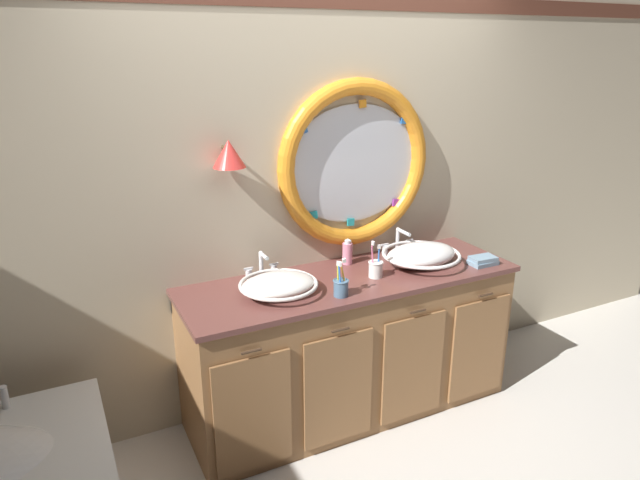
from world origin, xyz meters
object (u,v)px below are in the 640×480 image
sink_basin_right (421,255)px  toothbrush_holder_right (376,268)px  soap_dispenser (347,253)px  sink_basin_left (278,284)px  toothbrush_holder_left (341,286)px  folded_hand_towel (483,261)px

sink_basin_right → toothbrush_holder_right: 0.34m
toothbrush_holder_right → soap_dispenser: bearing=99.4°
sink_basin_right → soap_dispenser: soap_dispenser is taller
sink_basin_right → sink_basin_left: bearing=180.0°
sink_basin_right → soap_dispenser: 0.43m
sink_basin_left → toothbrush_holder_right: bearing=-3.6°
toothbrush_holder_left → soap_dispenser: bearing=56.7°
soap_dispenser → folded_hand_towel: 0.80m
toothbrush_holder_left → soap_dispenser: 0.46m
toothbrush_holder_left → toothbrush_holder_right: 0.32m
sink_basin_left → soap_dispenser: bearing=22.0°
toothbrush_holder_right → sink_basin_right: bearing=6.1°
toothbrush_holder_left → folded_hand_towel: toothbrush_holder_left is taller
toothbrush_holder_right → folded_hand_towel: toothbrush_holder_right is taller
toothbrush_holder_left → toothbrush_holder_right: bearing=24.8°
toothbrush_holder_right → folded_hand_towel: size_ratio=1.31×
sink_basin_right → folded_hand_towel: size_ratio=2.83×
sink_basin_left → toothbrush_holder_left: toothbrush_holder_left is taller
sink_basin_left → sink_basin_right: 0.91m
sink_basin_left → toothbrush_holder_right: (0.57, -0.04, 0.00)m
toothbrush_holder_right → folded_hand_towel: bearing=-10.2°
sink_basin_right → folded_hand_towel: 0.37m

